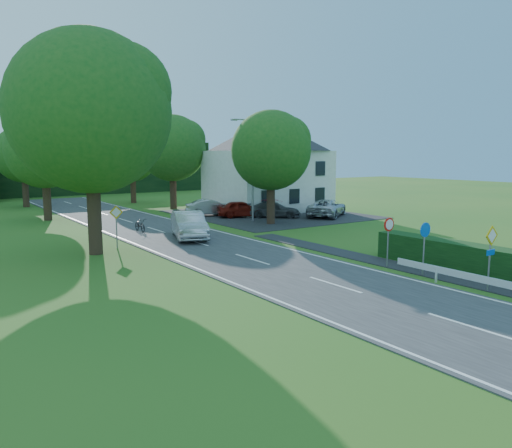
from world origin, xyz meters
TOP-DOWN VIEW (x-y plane):
  - road at (0.00, 20.00)m, footprint 7.00×80.00m
  - parking_pad at (12.00, 33.00)m, footprint 14.00×16.00m
  - line_edge_left at (-3.25, 20.00)m, footprint 0.12×80.00m
  - line_edge_right at (3.25, 20.00)m, footprint 0.12×80.00m
  - line_centre at (0.00, 20.00)m, footprint 0.12×80.00m
  - tree_main at (-6.00, 24.00)m, footprint 9.40×9.40m
  - tree_left_far at (-5.00, 40.00)m, footprint 7.00×7.00m
  - tree_right_far at (7.00, 42.00)m, footprint 7.40×7.40m
  - tree_left_back at (-4.50, 52.00)m, footprint 6.60×6.60m
  - tree_right_back at (6.00, 50.00)m, footprint 6.20×6.20m
  - tree_right_mid at (8.50, 28.00)m, footprint 7.00×7.00m
  - treeline_right at (8.00, 66.00)m, footprint 30.00×5.00m
  - house_white at (14.00, 36.00)m, footprint 10.60×8.40m
  - streetlight at (8.06, 30.00)m, footprint 2.03×0.18m
  - sign_priority_right at (4.30, 7.98)m, footprint 0.78×0.09m
  - sign_roundabout at (4.30, 10.98)m, footprint 0.64×0.08m
  - sign_speed_limit at (4.30, 12.97)m, footprint 0.64×0.11m
  - sign_priority_left at (-4.50, 24.98)m, footprint 0.78×0.09m
  - moving_car at (0.30, 25.50)m, footprint 3.33×5.41m
  - motorcycle at (-1.20, 29.89)m, footprint 0.63×1.73m
  - parked_car_red at (8.82, 32.57)m, footprint 4.40×3.08m
  - parked_car_silver_a at (7.24, 34.98)m, footprint 4.51×2.64m
  - parked_car_grey at (11.03, 30.98)m, footprint 4.48×4.17m
  - parked_car_silver_b at (15.02, 28.84)m, footprint 5.72×4.93m
  - parasol at (9.90, 29.88)m, footprint 2.03×2.06m

SIDE VIEW (x-z plane):
  - road at x=0.00m, z-range 0.00..0.04m
  - parking_pad at x=12.00m, z-range 0.00..0.04m
  - line_edge_left at x=-3.25m, z-range 0.04..0.05m
  - line_edge_right at x=3.25m, z-range 0.04..0.05m
  - line_centre at x=0.00m, z-range 0.04..0.05m
  - motorcycle at x=-1.20m, z-range 0.04..0.95m
  - parked_car_grey at x=11.03m, z-range 0.04..1.31m
  - parked_car_red at x=8.82m, z-range 0.04..1.43m
  - parked_car_silver_a at x=7.24m, z-range 0.04..1.44m
  - parked_car_silver_b at x=15.02m, z-range 0.04..1.50m
  - moving_car at x=0.30m, z-range 0.04..1.72m
  - parasol at x=9.90m, z-range 0.04..1.81m
  - sign_roundabout at x=4.30m, z-range 0.49..2.86m
  - sign_priority_left at x=-4.50m, z-range 0.50..2.94m
  - sign_speed_limit at x=4.30m, z-range 0.58..2.95m
  - sign_priority_right at x=4.30m, z-range 0.50..3.09m
  - treeline_right at x=8.00m, z-range 0.00..7.00m
  - tree_right_back at x=6.00m, z-range 0.00..7.56m
  - tree_left_back at x=-4.50m, z-range 0.00..8.07m
  - tree_left_far at x=-5.00m, z-range 0.00..8.58m
  - tree_right_mid at x=8.50m, z-range 0.00..8.58m
  - house_white at x=14.00m, z-range 0.11..8.71m
  - streetlight at x=8.06m, z-range 0.46..8.46m
  - tree_right_far at x=7.00m, z-range 0.00..9.09m
  - tree_main at x=-6.00m, z-range 0.00..11.64m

